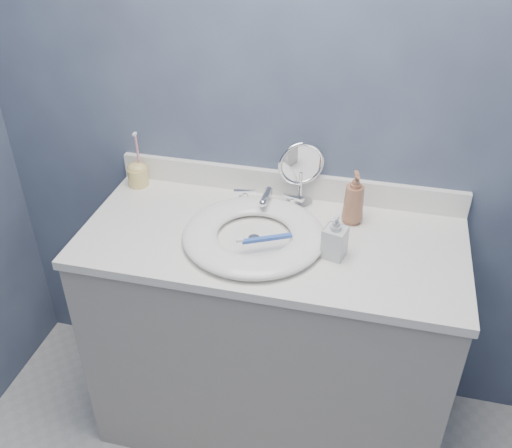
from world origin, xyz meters
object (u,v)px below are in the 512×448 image
(toothbrush_holder, at_px, (138,173))
(makeup_mirror, at_px, (301,171))
(soap_bottle_clear, at_px, (335,236))
(soap_bottle_amber, at_px, (354,198))

(toothbrush_holder, bearing_deg, makeup_mirror, 1.22)
(soap_bottle_clear, distance_m, toothbrush_holder, 0.79)
(makeup_mirror, distance_m, soap_bottle_clear, 0.31)
(soap_bottle_amber, distance_m, toothbrush_holder, 0.78)
(soap_bottle_amber, xyz_separation_m, soap_bottle_clear, (-0.03, -0.20, -0.02))
(makeup_mirror, height_order, soap_bottle_clear, makeup_mirror)
(makeup_mirror, height_order, soap_bottle_amber, makeup_mirror)
(toothbrush_holder, bearing_deg, soap_bottle_amber, -4.23)
(soap_bottle_amber, bearing_deg, makeup_mirror, 145.22)
(soap_bottle_clear, xyz_separation_m, toothbrush_holder, (-0.74, 0.26, -0.02))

